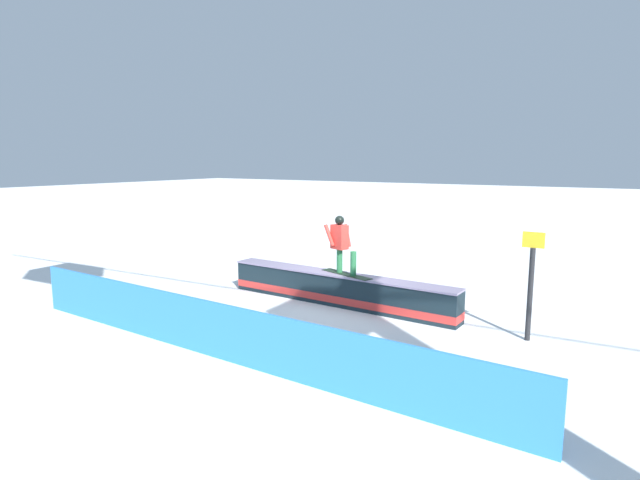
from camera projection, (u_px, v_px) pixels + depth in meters
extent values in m
plane|color=white|center=(338.00, 304.00, 12.49)|extent=(120.00, 120.00, 0.00)
cube|color=#17262D|center=(338.00, 290.00, 12.44)|extent=(6.08, 0.78, 0.73)
cube|color=red|center=(338.00, 297.00, 12.47)|extent=(6.09, 0.79, 0.18)
cube|color=#9182A2|center=(338.00, 274.00, 12.38)|extent=(6.08, 0.84, 0.04)
cube|color=black|center=(346.00, 274.00, 12.25)|extent=(1.51, 0.72, 0.01)
cylinder|color=#2D7845|center=(339.00, 261.00, 12.38)|extent=(0.18, 0.18, 0.57)
cylinder|color=#2D7845|center=(353.00, 264.00, 12.02)|extent=(0.18, 0.18, 0.57)
cube|color=red|center=(339.00, 237.00, 12.30)|extent=(0.45, 0.35, 0.58)
sphere|color=black|center=(340.00, 220.00, 12.24)|extent=(0.22, 0.22, 0.22)
cylinder|color=red|center=(329.00, 235.00, 12.33)|extent=(0.36, 0.20, 0.52)
cylinder|color=red|center=(347.00, 235.00, 12.32)|extent=(0.25, 0.16, 0.55)
cube|color=#3489E1|center=(221.00, 332.00, 9.00)|extent=(11.00, 0.53, 1.01)
cylinder|color=#262628|center=(530.00, 295.00, 9.89)|extent=(0.10, 0.10, 1.83)
cube|color=yellow|center=(534.00, 240.00, 9.72)|extent=(0.40, 0.04, 0.30)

